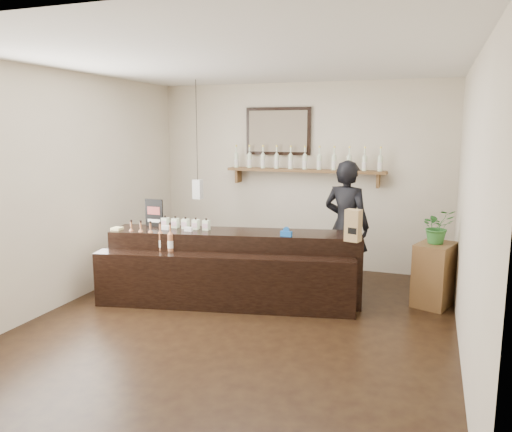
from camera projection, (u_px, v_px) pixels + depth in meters
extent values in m
plane|color=black|center=(242.00, 321.00, 5.56)|extent=(5.00, 5.00, 0.00)
plane|color=beige|center=(300.00, 176.00, 7.64)|extent=(4.50, 0.00, 4.50)
plane|color=beige|center=(92.00, 250.00, 2.99)|extent=(4.50, 0.00, 4.50)
plane|color=beige|center=(69.00, 189.00, 6.05)|extent=(0.00, 5.00, 5.00)
plane|color=beige|center=(470.00, 208.00, 4.58)|extent=(0.00, 5.00, 5.00)
plane|color=white|center=(241.00, 61.00, 5.07)|extent=(5.00, 5.00, 0.00)
cube|color=brown|center=(305.00, 171.00, 7.47)|extent=(2.40, 0.25, 0.04)
cube|color=brown|center=(238.00, 176.00, 7.87)|extent=(0.04, 0.20, 0.20)
cube|color=brown|center=(378.00, 181.00, 7.16)|extent=(0.04, 0.20, 0.20)
cube|color=black|center=(278.00, 131.00, 7.61)|extent=(1.02, 0.04, 0.72)
cube|color=#3F3328|center=(278.00, 131.00, 7.58)|extent=(0.92, 0.01, 0.62)
cube|color=white|center=(198.00, 189.00, 7.25)|extent=(0.12, 0.12, 0.28)
cylinder|color=black|center=(197.00, 130.00, 7.11)|extent=(0.01, 0.01, 1.41)
cylinder|color=#E3F5CD|center=(236.00, 161.00, 7.81)|extent=(0.07, 0.07, 0.20)
cone|color=#E3F5CD|center=(236.00, 153.00, 7.78)|extent=(0.07, 0.07, 0.05)
cylinder|color=#E3F5CD|center=(236.00, 149.00, 7.77)|extent=(0.02, 0.02, 0.07)
cylinder|color=yellow|center=(236.00, 146.00, 7.77)|extent=(0.03, 0.03, 0.02)
cylinder|color=white|center=(236.00, 162.00, 7.81)|extent=(0.07, 0.07, 0.09)
cylinder|color=#E3F5CD|center=(250.00, 161.00, 7.73)|extent=(0.07, 0.07, 0.20)
cone|color=#E3F5CD|center=(250.00, 153.00, 7.71)|extent=(0.07, 0.07, 0.05)
cylinder|color=#E3F5CD|center=(249.00, 149.00, 7.70)|extent=(0.02, 0.02, 0.07)
cylinder|color=yellow|center=(249.00, 146.00, 7.69)|extent=(0.03, 0.03, 0.02)
cylinder|color=white|center=(250.00, 162.00, 7.74)|extent=(0.07, 0.07, 0.09)
cylinder|color=#E3F5CD|center=(263.00, 161.00, 7.66)|extent=(0.07, 0.07, 0.20)
cone|color=#E3F5CD|center=(263.00, 153.00, 7.64)|extent=(0.07, 0.07, 0.05)
cylinder|color=#E3F5CD|center=(263.00, 149.00, 7.63)|extent=(0.02, 0.02, 0.07)
cylinder|color=yellow|center=(263.00, 146.00, 7.62)|extent=(0.03, 0.03, 0.02)
cylinder|color=white|center=(263.00, 163.00, 7.66)|extent=(0.07, 0.07, 0.09)
cylinder|color=#E3F5CD|center=(277.00, 162.00, 7.59)|extent=(0.07, 0.07, 0.20)
cone|color=#E3F5CD|center=(277.00, 153.00, 7.57)|extent=(0.07, 0.07, 0.05)
cylinder|color=#E3F5CD|center=(277.00, 149.00, 7.56)|extent=(0.02, 0.02, 0.07)
cylinder|color=yellow|center=(277.00, 146.00, 7.55)|extent=(0.03, 0.03, 0.02)
cylinder|color=white|center=(277.00, 163.00, 7.59)|extent=(0.07, 0.07, 0.09)
cylinder|color=#E3F5CD|center=(291.00, 162.00, 7.52)|extent=(0.07, 0.07, 0.20)
cone|color=#E3F5CD|center=(291.00, 154.00, 7.50)|extent=(0.07, 0.07, 0.05)
cylinder|color=#E3F5CD|center=(291.00, 150.00, 7.48)|extent=(0.02, 0.02, 0.07)
cylinder|color=yellow|center=(291.00, 146.00, 7.48)|extent=(0.03, 0.03, 0.02)
cylinder|color=white|center=(291.00, 163.00, 7.52)|extent=(0.07, 0.07, 0.09)
cylinder|color=#E3F5CD|center=(305.00, 162.00, 7.44)|extent=(0.07, 0.07, 0.20)
cone|color=#E3F5CD|center=(305.00, 154.00, 7.42)|extent=(0.07, 0.07, 0.05)
cylinder|color=#E3F5CD|center=(305.00, 150.00, 7.41)|extent=(0.02, 0.02, 0.07)
cylinder|color=yellow|center=(305.00, 147.00, 7.40)|extent=(0.03, 0.03, 0.02)
cylinder|color=white|center=(305.00, 164.00, 7.45)|extent=(0.07, 0.07, 0.09)
cylinder|color=#E3F5CD|center=(319.00, 163.00, 7.37)|extent=(0.07, 0.07, 0.20)
cone|color=#E3F5CD|center=(319.00, 154.00, 7.35)|extent=(0.07, 0.07, 0.05)
cylinder|color=#E3F5CD|center=(320.00, 150.00, 7.34)|extent=(0.02, 0.02, 0.07)
cylinder|color=yellow|center=(320.00, 147.00, 7.33)|extent=(0.03, 0.03, 0.02)
cylinder|color=white|center=(319.00, 164.00, 7.38)|extent=(0.07, 0.07, 0.09)
cylinder|color=#E3F5CD|center=(334.00, 163.00, 7.30)|extent=(0.07, 0.07, 0.20)
cone|color=#E3F5CD|center=(334.00, 154.00, 7.28)|extent=(0.07, 0.07, 0.05)
cylinder|color=#E3F5CD|center=(334.00, 150.00, 7.27)|extent=(0.02, 0.02, 0.07)
cylinder|color=yellow|center=(334.00, 147.00, 7.26)|extent=(0.03, 0.03, 0.02)
cylinder|color=white|center=(334.00, 164.00, 7.30)|extent=(0.07, 0.07, 0.09)
cylinder|color=#E3F5CD|center=(349.00, 163.00, 7.23)|extent=(0.07, 0.07, 0.20)
cone|color=#E3F5CD|center=(349.00, 155.00, 7.21)|extent=(0.07, 0.07, 0.05)
cylinder|color=#E3F5CD|center=(349.00, 150.00, 7.20)|extent=(0.02, 0.02, 0.07)
cylinder|color=yellow|center=(350.00, 147.00, 7.19)|extent=(0.03, 0.03, 0.02)
cylinder|color=white|center=(349.00, 165.00, 7.23)|extent=(0.07, 0.07, 0.09)
cylinder|color=#E3F5CD|center=(364.00, 164.00, 7.16)|extent=(0.07, 0.07, 0.20)
cone|color=#E3F5CD|center=(365.00, 155.00, 7.13)|extent=(0.07, 0.07, 0.05)
cylinder|color=#E3F5CD|center=(365.00, 151.00, 7.12)|extent=(0.02, 0.02, 0.07)
cylinder|color=yellow|center=(365.00, 147.00, 7.12)|extent=(0.03, 0.03, 0.02)
cylinder|color=white|center=(364.00, 165.00, 7.16)|extent=(0.07, 0.07, 0.09)
cylinder|color=#E3F5CD|center=(380.00, 164.00, 7.08)|extent=(0.07, 0.07, 0.20)
cone|color=#E3F5CD|center=(380.00, 155.00, 7.06)|extent=(0.07, 0.07, 0.05)
cylinder|color=#E3F5CD|center=(381.00, 151.00, 7.05)|extent=(0.02, 0.02, 0.07)
cylinder|color=yellow|center=(381.00, 147.00, 7.04)|extent=(0.03, 0.03, 0.02)
cylinder|color=white|center=(380.00, 166.00, 7.09)|extent=(0.07, 0.07, 0.09)
cube|color=black|center=(236.00, 265.00, 6.25)|extent=(3.14, 1.15, 0.86)
cube|color=black|center=(223.00, 282.00, 5.89)|extent=(3.09, 0.88, 0.66)
cube|color=white|center=(166.00, 228.00, 6.27)|extent=(0.10, 0.04, 0.05)
cube|color=white|center=(188.00, 229.00, 6.16)|extent=(0.10, 0.04, 0.05)
cube|color=#D7CC83|center=(118.00, 241.00, 6.29)|extent=(0.12, 0.12, 0.12)
cube|color=#D7CC83|center=(117.00, 232.00, 6.27)|extent=(0.12, 0.12, 0.12)
cube|color=#E3F5CD|center=(165.00, 222.00, 6.44)|extent=(0.08, 0.08, 0.13)
cube|color=#D1A3B2|center=(164.00, 223.00, 6.40)|extent=(0.07, 0.00, 0.06)
cylinder|color=black|center=(165.00, 217.00, 6.42)|extent=(0.02, 0.02, 0.03)
cube|color=#E3F5CD|center=(175.00, 223.00, 6.39)|extent=(0.08, 0.08, 0.13)
cube|color=#D1A3B2|center=(174.00, 224.00, 6.35)|extent=(0.07, 0.00, 0.06)
cylinder|color=black|center=(175.00, 217.00, 6.37)|extent=(0.02, 0.02, 0.03)
cube|color=#E3F5CD|center=(185.00, 224.00, 6.34)|extent=(0.08, 0.08, 0.13)
cube|color=#D1A3B2|center=(184.00, 224.00, 6.30)|extent=(0.07, 0.00, 0.06)
cylinder|color=black|center=(185.00, 218.00, 6.33)|extent=(0.02, 0.02, 0.03)
cube|color=#E3F5CD|center=(196.00, 225.00, 6.29)|extent=(0.08, 0.08, 0.13)
cube|color=#D1A3B2|center=(194.00, 225.00, 6.25)|extent=(0.07, 0.00, 0.06)
cylinder|color=black|center=(196.00, 219.00, 6.28)|extent=(0.02, 0.02, 0.03)
cube|color=#E3F5CD|center=(206.00, 225.00, 6.24)|extent=(0.08, 0.08, 0.13)
cube|color=#D1A3B2|center=(205.00, 226.00, 6.21)|extent=(0.07, 0.00, 0.06)
cylinder|color=black|center=(206.00, 220.00, 6.23)|extent=(0.02, 0.02, 0.03)
cylinder|color=#9D5B35|center=(132.00, 239.00, 6.22)|extent=(0.07, 0.07, 0.20)
cone|color=#9D5B35|center=(131.00, 229.00, 6.19)|extent=(0.07, 0.07, 0.05)
cylinder|color=#9D5B35|center=(131.00, 225.00, 6.18)|extent=(0.02, 0.02, 0.07)
cylinder|color=black|center=(131.00, 221.00, 6.18)|extent=(0.03, 0.03, 0.03)
cylinder|color=white|center=(132.00, 241.00, 6.22)|extent=(0.07, 0.07, 0.09)
cylinder|color=#9D5B35|center=(141.00, 240.00, 6.17)|extent=(0.07, 0.07, 0.20)
cone|color=#9D5B35|center=(141.00, 230.00, 6.15)|extent=(0.07, 0.07, 0.05)
cylinder|color=#9D5B35|center=(141.00, 225.00, 6.14)|extent=(0.02, 0.02, 0.07)
cylinder|color=black|center=(140.00, 222.00, 6.13)|extent=(0.03, 0.03, 0.03)
cylinder|color=white|center=(141.00, 242.00, 6.17)|extent=(0.07, 0.07, 0.09)
cylinder|color=#9D5B35|center=(151.00, 241.00, 6.13)|extent=(0.07, 0.07, 0.20)
cone|color=#9D5B35|center=(150.00, 231.00, 6.10)|extent=(0.07, 0.07, 0.05)
cylinder|color=#9D5B35|center=(150.00, 226.00, 6.09)|extent=(0.02, 0.02, 0.07)
cylinder|color=black|center=(150.00, 222.00, 6.09)|extent=(0.03, 0.03, 0.03)
cylinder|color=white|center=(151.00, 243.00, 6.13)|extent=(0.07, 0.07, 0.09)
cylinder|color=#9D5B35|center=(161.00, 242.00, 6.08)|extent=(0.07, 0.07, 0.20)
cone|color=#9D5B35|center=(160.00, 232.00, 6.06)|extent=(0.07, 0.07, 0.05)
cylinder|color=#9D5B35|center=(160.00, 227.00, 6.05)|extent=(0.02, 0.02, 0.07)
cylinder|color=black|center=(160.00, 223.00, 6.04)|extent=(0.03, 0.03, 0.03)
cylinder|color=white|center=(161.00, 243.00, 6.08)|extent=(0.07, 0.07, 0.09)
cylinder|color=#9D5B35|center=(171.00, 243.00, 6.04)|extent=(0.07, 0.07, 0.20)
cone|color=#9D5B35|center=(170.00, 232.00, 6.01)|extent=(0.07, 0.07, 0.05)
cylinder|color=#9D5B35|center=(170.00, 227.00, 6.00)|extent=(0.02, 0.02, 0.07)
cylinder|color=black|center=(170.00, 224.00, 6.00)|extent=(0.03, 0.03, 0.03)
cylinder|color=white|center=(171.00, 244.00, 6.04)|extent=(0.07, 0.07, 0.09)
cube|color=black|center=(154.00, 213.00, 6.45)|extent=(0.26, 0.03, 0.36)
cube|color=brown|center=(154.00, 211.00, 6.43)|extent=(0.18, 0.01, 0.10)
cube|color=white|center=(154.00, 221.00, 6.46)|extent=(0.18, 0.01, 0.04)
cube|color=#987249|center=(353.00, 225.00, 5.60)|extent=(0.19, 0.16, 0.36)
cube|color=black|center=(352.00, 231.00, 5.55)|extent=(0.10, 0.03, 0.07)
cube|color=#1652A0|center=(286.00, 234.00, 5.88)|extent=(0.14, 0.06, 0.06)
cylinder|color=#1652A0|center=(286.00, 230.00, 5.87)|extent=(0.07, 0.04, 0.07)
cube|color=brown|center=(434.00, 274.00, 6.02)|extent=(0.54, 0.62, 0.77)
imported|color=#2F702D|center=(437.00, 226.00, 5.92)|extent=(0.48, 0.46, 0.41)
imported|color=black|center=(346.00, 217.00, 6.54)|extent=(0.81, 0.65, 1.95)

